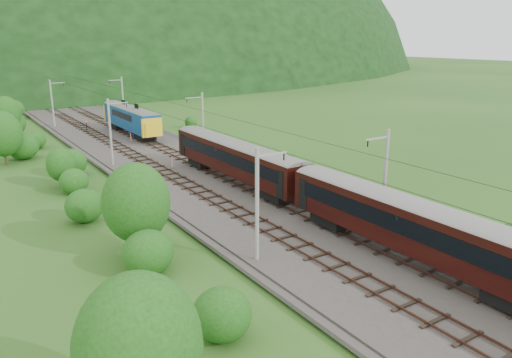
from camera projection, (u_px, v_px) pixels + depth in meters
ground at (324, 244)px, 38.27m from camera, size 600.00×600.00×0.00m
railbed at (254, 206)px, 46.28m from camera, size 14.00×220.00×0.30m
track_left at (231, 209)px, 44.95m from camera, size 2.40×220.00×0.27m
track_right at (275, 200)px, 47.48m from camera, size 2.40×220.00×0.27m
catenary_left at (111, 131)px, 59.57m from camera, size 2.54×192.28×8.00m
catenary_right at (202, 121)px, 66.00m from camera, size 2.54×192.28×8.00m
overhead_wires at (254, 133)px, 44.36m from camera, size 4.83×198.00×0.03m
train at (411, 217)px, 33.81m from camera, size 3.00×121.96×5.22m
hazard_post_near at (172, 162)px, 59.36m from camera, size 0.14×0.14×1.32m
hazard_post_far at (131, 138)px, 73.44m from camera, size 0.14×0.14×1.33m
signal at (86, 126)px, 80.74m from camera, size 0.21×0.21×1.87m
vegetation_left at (57, 169)px, 48.95m from camera, size 12.51×150.11×7.01m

